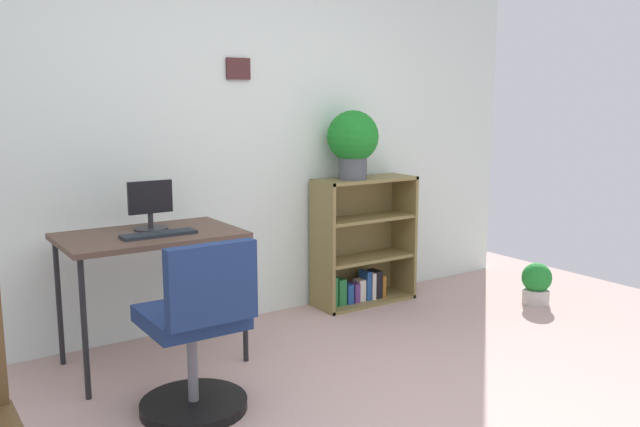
% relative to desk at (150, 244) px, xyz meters
% --- Properties ---
extents(wall_back, '(5.20, 0.12, 2.50)m').
position_rel_desk_xyz_m(wall_back, '(0.63, 0.49, 0.56)').
color(wall_back, silver).
rests_on(wall_back, ground_plane).
extents(desk, '(0.97, 0.62, 0.76)m').
position_rel_desk_xyz_m(desk, '(0.00, 0.00, 0.00)').
color(desk, brown).
rests_on(desk, ground_plane).
extents(monitor, '(0.25, 0.19, 0.28)m').
position_rel_desk_xyz_m(monitor, '(0.04, 0.08, 0.20)').
color(monitor, '#262628').
rests_on(monitor, desk).
extents(keyboard, '(0.41, 0.12, 0.02)m').
position_rel_desk_xyz_m(keyboard, '(0.02, -0.10, 0.07)').
color(keyboard, '#1E252B').
rests_on(keyboard, desk).
extents(office_chair, '(0.52, 0.55, 0.87)m').
position_rel_desk_xyz_m(office_chair, '(-0.05, -0.74, -0.32)').
color(office_chair, black).
rests_on(office_chair, ground_plane).
extents(bookshelf_low, '(0.77, 0.30, 0.93)m').
position_rel_desk_xyz_m(bookshelf_low, '(1.70, 0.29, -0.28)').
color(bookshelf_low, olive).
rests_on(bookshelf_low, ground_plane).
extents(potted_plant_on_shelf, '(0.37, 0.37, 0.49)m').
position_rel_desk_xyz_m(potted_plant_on_shelf, '(1.58, 0.24, 0.51)').
color(potted_plant_on_shelf, '#474C51').
rests_on(potted_plant_on_shelf, bookshelf_low).
extents(potted_plant_floor, '(0.22, 0.22, 0.31)m').
position_rel_desk_xyz_m(potted_plant_floor, '(2.74, -0.49, -0.54)').
color(potted_plant_floor, '#B7B2A8').
rests_on(potted_plant_floor, ground_plane).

